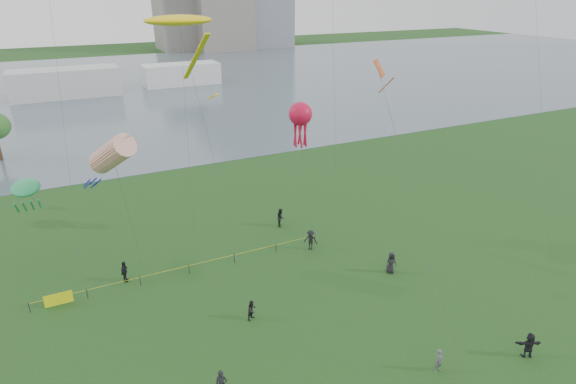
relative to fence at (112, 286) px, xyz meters
name	(u,v)px	position (x,y,z in m)	size (l,w,h in m)	color
ground_plane	(356,361)	(12.99, -14.80, -0.55)	(400.00, 400.00, 0.00)	#133611
lake	(122,88)	(12.99, 85.20, -0.53)	(400.00, 120.00, 0.08)	slate
building_low	(179,10)	(44.99, 153.20, 13.45)	(16.00, 18.00, 28.00)	slate
pavilion_left	(65,83)	(0.99, 80.20, 2.45)	(22.00, 8.00, 6.00)	silver
pavilion_right	(181,74)	(26.99, 83.20, 1.95)	(18.00, 7.00, 5.00)	silver
fence	(112,286)	(0.00, 0.00, 0.00)	(24.07, 0.07, 1.05)	black
kite_flyer	(439,360)	(17.15, -17.72, 0.26)	(0.59, 0.39, 1.63)	#54555B
spectator_a	(252,310)	(8.61, -7.89, 0.22)	(0.76, 0.59, 1.56)	black
spectator_b	(311,240)	(17.16, -0.91, 0.42)	(1.26, 0.72, 1.94)	black
spectator_c	(125,272)	(1.13, 1.14, 0.35)	(1.06, 0.44, 1.81)	black
spectator_d	(391,263)	(21.38, -7.24, 0.39)	(0.92, 0.60, 1.88)	black
spectator_e	(529,345)	(23.24, -19.27, 0.35)	(1.68, 0.53, 1.81)	black
spectator_g	(281,217)	(16.73, 4.55, 0.38)	(0.91, 0.71, 1.88)	black
kite_stingray	(179,21)	(8.30, 5.26, 19.10)	(5.45, 10.18, 20.14)	#3F3F42
kite_windsock	(112,154)	(1.63, 2.03, 10.03)	(4.26, 5.12, 12.51)	#3F3F42
kite_creature	(26,188)	(-4.90, 6.93, 6.64)	(6.38, 9.96, 7.63)	#3F3F42
kite_octopus	(300,115)	(17.30, 1.62, 11.39)	(2.67, 5.26, 13.07)	#3F3F42
kite_delta	(384,86)	(18.70, -8.00, 15.39)	(2.34, 13.60, 17.61)	#3F3F42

